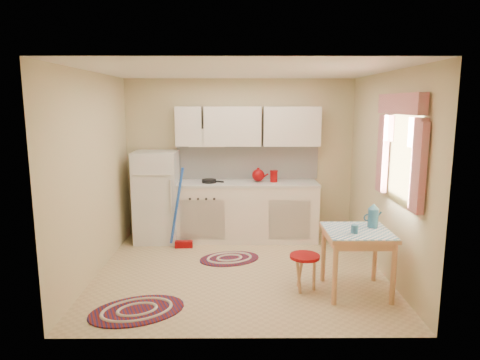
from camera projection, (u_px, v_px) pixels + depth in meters
name	position (u px, v px, depth m)	size (l,w,h in m)	color
room_shell	(252.00, 145.00, 5.44)	(3.64, 3.60, 2.52)	tan
fridge	(157.00, 197.00, 6.59)	(0.65, 0.60, 1.40)	silver
broom	(183.00, 208.00, 6.27)	(0.28, 0.12, 1.20)	blue
base_cabinets	(244.00, 212.00, 6.69)	(2.25, 0.60, 0.88)	silver
countertop	(244.00, 183.00, 6.61)	(2.27, 0.62, 0.04)	beige
frying_pan	(209.00, 181.00, 6.55)	(0.22, 0.22, 0.05)	black
red_kettle	(258.00, 175.00, 6.59)	(0.21, 0.19, 0.21)	#880407
red_canister	(274.00, 177.00, 6.59)	(0.11, 0.11, 0.16)	#880407
table	(356.00, 262.00, 4.82)	(0.72, 0.72, 0.72)	#E1A470
stool	(304.00, 272.00, 4.90)	(0.34, 0.34, 0.42)	#880407
coffee_pot	(373.00, 215.00, 4.85)	(0.15, 0.13, 0.30)	#2A6182
mug	(355.00, 229.00, 4.65)	(0.08, 0.08, 0.10)	#2A6182
rug_center	(229.00, 259.00, 5.89)	(0.83, 0.55, 0.02)	maroon
rug_left	(137.00, 311.00, 4.42)	(0.98, 0.66, 0.02)	maroon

